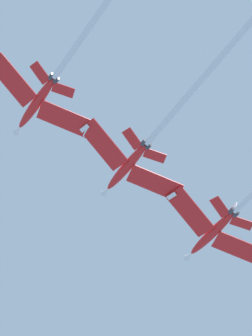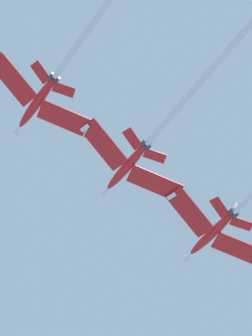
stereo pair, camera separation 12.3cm
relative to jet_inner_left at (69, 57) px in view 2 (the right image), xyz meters
name	(u,v)px [view 2 (the right image)]	position (x,y,z in m)	size (l,w,h in m)	color
jet_inner_left	(69,57)	(0.00, 0.00, 0.00)	(42.77, 21.99, 21.87)	red
jet_centre	(157,132)	(-6.76, 16.84, 0.02)	(39.27, 20.86, 21.29)	red
jet_inner_right	(249,198)	(-12.12, 34.20, -0.59)	(45.16, 22.65, 23.60)	red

